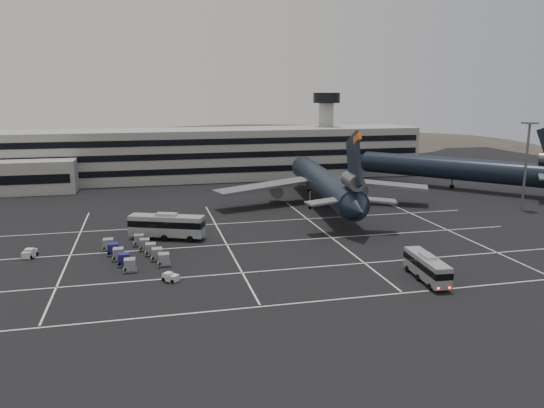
{
  "coord_description": "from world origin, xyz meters",
  "views": [
    {
      "loc": [
        -18.13,
        -78.14,
        24.4
      ],
      "look_at": [
        3.08,
        10.36,
        5.0
      ],
      "focal_mm": 35.0,
      "sensor_mm": 36.0,
      "label": 1
    }
  ],
  "objects_px": {
    "trijet_main": "(324,183)",
    "bus_near": "(427,266)",
    "uld_cluster": "(135,252)",
    "tug_a": "(29,253)",
    "bus_far": "(167,225)"
  },
  "relations": [
    {
      "from": "trijet_main",
      "to": "uld_cluster",
      "type": "relative_size",
      "value": 3.77
    },
    {
      "from": "bus_near",
      "to": "tug_a",
      "type": "relative_size",
      "value": 3.79
    },
    {
      "from": "tug_a",
      "to": "uld_cluster",
      "type": "height_order",
      "value": "uld_cluster"
    },
    {
      "from": "bus_near",
      "to": "trijet_main",
      "type": "bearing_deg",
      "value": 92.69
    },
    {
      "from": "bus_near",
      "to": "uld_cluster",
      "type": "xyz_separation_m",
      "value": [
        -37.43,
        19.08,
        -1.05
      ]
    },
    {
      "from": "trijet_main",
      "to": "uld_cluster",
      "type": "height_order",
      "value": "trijet_main"
    },
    {
      "from": "trijet_main",
      "to": "bus_near",
      "type": "relative_size",
      "value": 5.67
    },
    {
      "from": "uld_cluster",
      "to": "bus_near",
      "type": "bearing_deg",
      "value": -27.01
    },
    {
      "from": "trijet_main",
      "to": "bus_near",
      "type": "xyz_separation_m",
      "value": [
        -1.54,
        -46.2,
        -3.31
      ]
    },
    {
      "from": "trijet_main",
      "to": "bus_far",
      "type": "distance_m",
      "value": 38.4
    },
    {
      "from": "bus_far",
      "to": "uld_cluster",
      "type": "relative_size",
      "value": 0.84
    },
    {
      "from": "trijet_main",
      "to": "bus_far",
      "type": "xyz_separation_m",
      "value": [
        -33.82,
        -17.97,
        -2.81
      ]
    },
    {
      "from": "tug_a",
      "to": "uld_cluster",
      "type": "xyz_separation_m",
      "value": [
        15.37,
        -3.5,
        0.21
      ]
    },
    {
      "from": "bus_near",
      "to": "bus_far",
      "type": "xyz_separation_m",
      "value": [
        -32.29,
        28.23,
        0.51
      ]
    },
    {
      "from": "bus_far",
      "to": "uld_cluster",
      "type": "xyz_separation_m",
      "value": [
        -5.15,
        -9.15,
        -1.56
      ]
    }
  ]
}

